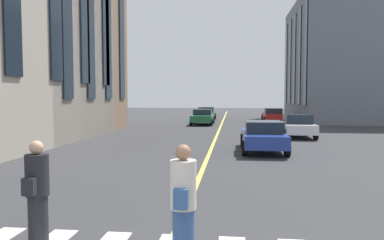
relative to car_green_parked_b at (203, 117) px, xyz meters
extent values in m
cube|color=#D8C64C|center=(-9.35, -1.67, -0.70)|extent=(80.00, 0.16, 0.01)
cube|color=#1E6038|center=(-0.05, 0.00, -0.11)|extent=(4.40, 1.80, 0.55)
cube|color=#19232D|center=(0.17, 0.00, 0.42)|extent=(1.85, 1.58, 0.50)
cylinder|color=black|center=(-1.50, -0.86, -0.38)|extent=(0.64, 0.22, 0.64)
cylinder|color=black|center=(-1.50, 0.86, -0.38)|extent=(0.64, 0.22, 0.64)
cylinder|color=black|center=(1.40, -0.86, -0.38)|extent=(0.64, 0.22, 0.64)
cylinder|color=black|center=(1.40, 0.86, -0.38)|extent=(0.64, 0.22, 0.64)
cube|color=navy|center=(-15.80, -4.04, -0.11)|extent=(4.40, 1.80, 0.55)
cube|color=#19232D|center=(-16.02, -4.04, 0.42)|extent=(1.85, 1.58, 0.50)
cylinder|color=black|center=(-14.34, -3.18, -0.38)|extent=(0.64, 0.22, 0.64)
cylinder|color=black|center=(-14.34, -4.90, -0.38)|extent=(0.64, 0.22, 0.64)
cylinder|color=black|center=(-17.25, -3.18, -0.38)|extent=(0.64, 0.22, 0.64)
cylinder|color=black|center=(-17.25, -4.90, -0.38)|extent=(0.64, 0.22, 0.64)
cube|color=silver|center=(-9.69, -6.57, -0.13)|extent=(3.90, 1.75, 0.55)
cube|color=#19232D|center=(-9.88, -6.57, 0.42)|extent=(1.64, 1.54, 0.55)
cylinder|color=black|center=(-8.40, -5.73, -0.40)|extent=(0.60, 0.21, 0.60)
cylinder|color=black|center=(-8.40, -7.41, -0.40)|extent=(0.60, 0.21, 0.60)
cylinder|color=black|center=(-10.97, -5.73, -0.40)|extent=(0.60, 0.21, 0.60)
cylinder|color=black|center=(-10.97, -7.41, -0.40)|extent=(0.60, 0.21, 0.60)
cube|color=#1E6038|center=(6.79, 0.16, -0.11)|extent=(4.40, 1.80, 0.55)
cube|color=#19232D|center=(7.01, 0.16, 0.42)|extent=(1.85, 1.58, 0.50)
cylinder|color=black|center=(5.34, -0.70, -0.38)|extent=(0.64, 0.22, 0.64)
cylinder|color=black|center=(5.34, 1.03, -0.38)|extent=(0.64, 0.22, 0.64)
cylinder|color=black|center=(8.24, -0.70, -0.38)|extent=(0.64, 0.22, 0.64)
cylinder|color=black|center=(8.24, 1.03, -0.38)|extent=(0.64, 0.22, 0.64)
cube|color=#B21E1E|center=(3.93, -6.57, -0.11)|extent=(4.40, 1.80, 0.55)
cube|color=#19232D|center=(3.71, -6.57, 0.42)|extent=(1.85, 1.58, 0.50)
cylinder|color=black|center=(5.38, -5.71, -0.38)|extent=(0.64, 0.22, 0.64)
cylinder|color=black|center=(5.38, -7.44, -0.38)|extent=(0.64, 0.22, 0.64)
cylinder|color=black|center=(2.48, -5.71, -0.38)|extent=(0.64, 0.22, 0.64)
cylinder|color=black|center=(2.48, -7.44, -0.38)|extent=(0.64, 0.22, 0.64)
cylinder|color=#2D4C7F|center=(-27.34, -1.97, -0.29)|extent=(0.32, 0.32, 0.83)
cylinder|color=beige|center=(-27.34, -1.97, 0.47)|extent=(0.38, 0.38, 0.70)
sphere|color=#8C664C|center=(-27.34, -1.97, 0.94)|extent=(0.23, 0.23, 0.23)
cube|color=#2D4C7F|center=(-27.59, -1.97, 0.33)|extent=(0.12, 0.20, 0.28)
cylinder|color=black|center=(-26.85, 0.53, -0.30)|extent=(0.32, 0.32, 0.81)
cylinder|color=black|center=(-26.85, 0.53, 0.45)|extent=(0.38, 0.38, 0.69)
sphere|color=tan|center=(-26.85, 0.53, 0.91)|extent=(0.22, 0.22, 0.22)
cube|color=black|center=(-27.10, 0.53, 0.31)|extent=(0.12, 0.20, 0.28)
cube|color=slate|center=(7.38, -15.30, 5.51)|extent=(15.11, 12.25, 12.42)
cube|color=#19232D|center=(1.33, -9.12, 5.75)|extent=(1.10, 0.10, 9.44)
cube|color=#19232D|center=(4.36, -9.12, 5.75)|extent=(1.10, 0.10, 9.44)
cube|color=#19232D|center=(7.38, -9.12, 5.75)|extent=(1.10, 0.10, 9.44)
cube|color=#19232D|center=(10.40, -9.12, 5.75)|extent=(1.10, 0.10, 9.44)
cube|color=#19232D|center=(13.42, -9.12, 5.75)|extent=(1.10, 0.10, 9.44)
cube|color=#846B51|center=(-9.73, 11.58, 7.66)|extent=(12.40, 11.51, 16.73)
cube|color=#19232D|center=(-8.18, 5.78, 8.00)|extent=(1.10, 0.10, 12.72)
cube|color=#19232D|center=(-5.08, 5.78, 8.00)|extent=(1.10, 0.10, 12.72)
camera|label=1|loc=(-32.48, -2.67, 1.73)|focal=34.23mm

